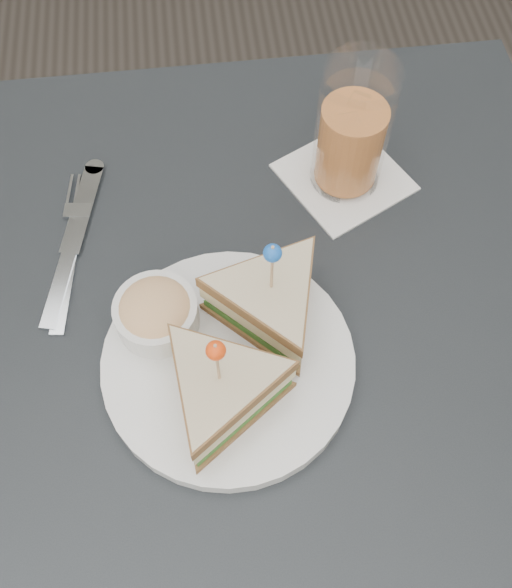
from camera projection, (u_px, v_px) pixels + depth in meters
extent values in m
plane|color=#3F3833|center=(252.00, 486.00, 1.35)|extent=(3.50, 3.50, 0.00)
cube|color=black|center=(248.00, 332.00, 0.71)|extent=(0.80, 0.80, 0.03)
cylinder|color=black|center=(37.00, 269.00, 1.18)|extent=(0.04, 0.04, 0.72)
cylinder|color=black|center=(415.00, 231.00, 1.22)|extent=(0.04, 0.04, 0.72)
cylinder|color=white|center=(229.00, 364.00, 0.67)|extent=(0.28, 0.28, 0.02)
cylinder|color=white|center=(228.00, 360.00, 0.66)|extent=(0.28, 0.28, 0.00)
cylinder|color=tan|center=(218.00, 365.00, 0.55)|extent=(0.00, 0.00, 0.08)
sphere|color=#EE410F|center=(216.00, 350.00, 0.53)|extent=(0.02, 0.02, 0.02)
cylinder|color=tan|center=(272.00, 271.00, 0.60)|extent=(0.00, 0.00, 0.08)
sphere|color=blue|center=(273.00, 253.00, 0.57)|extent=(0.02, 0.02, 0.02)
cylinder|color=white|center=(157.00, 315.00, 0.66)|extent=(0.09, 0.09, 0.04)
ellipsoid|color=#E0B772|center=(155.00, 309.00, 0.65)|extent=(0.08, 0.08, 0.03)
cube|color=silver|center=(66.00, 279.00, 0.72)|extent=(0.03, 0.14, 0.00)
cube|color=silver|center=(77.00, 211.00, 0.76)|extent=(0.03, 0.02, 0.00)
cube|color=#B7BDC3|center=(60.00, 287.00, 0.71)|extent=(0.04, 0.11, 0.01)
cube|color=#B7BDC3|center=(82.00, 209.00, 0.76)|extent=(0.05, 0.13, 0.00)
cylinder|color=#B7BDC3|center=(95.00, 167.00, 0.79)|extent=(0.03, 0.03, 0.00)
cube|color=white|center=(344.00, 177.00, 0.79)|extent=(0.18, 0.18, 0.00)
cylinder|color=#CD763A|center=(350.00, 144.00, 0.74)|extent=(0.10, 0.10, 0.10)
cylinder|color=white|center=(353.00, 128.00, 0.72)|extent=(0.11, 0.11, 0.16)
cube|color=white|center=(359.00, 105.00, 0.70)|extent=(0.03, 0.03, 0.02)
cube|color=white|center=(349.00, 126.00, 0.70)|extent=(0.02, 0.02, 0.02)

